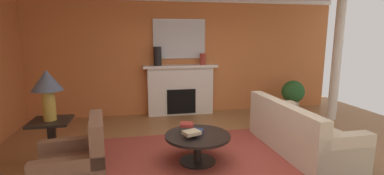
{
  "coord_description": "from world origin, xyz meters",
  "views": [
    {
      "loc": [
        -1.21,
        -3.91,
        1.94
      ],
      "look_at": [
        -0.19,
        1.04,
        1.0
      ],
      "focal_mm": 26.31,
      "sensor_mm": 36.0,
      "label": 1
    }
  ],
  "objects": [
    {
      "name": "ground_plane",
      "position": [
        0.0,
        0.0,
        0.0
      ],
      "size": [
        9.48,
        9.48,
        0.0
      ],
      "primitive_type": "plane",
      "color": "olive"
    },
    {
      "name": "wall_fireplace",
      "position": [
        0.0,
        3.02,
        1.43
      ],
      "size": [
        7.89,
        0.12,
        2.87
      ],
      "primitive_type": "cube",
      "color": "#CC723D",
      "rests_on": "ground_plane"
    },
    {
      "name": "area_rug",
      "position": [
        -0.31,
        0.06,
        0.01
      ],
      "size": [
        3.27,
        2.61,
        0.01
      ],
      "primitive_type": "cube",
      "color": "#993D33",
      "rests_on": "ground_plane"
    },
    {
      "name": "fireplace",
      "position": [
        -0.12,
        2.81,
        0.58
      ],
      "size": [
        1.8,
        0.35,
        1.23
      ],
      "color": "white",
      "rests_on": "ground_plane"
    },
    {
      "name": "mantel_mirror",
      "position": [
        -0.12,
        2.93,
        1.85
      ],
      "size": [
        1.27,
        0.04,
        0.94
      ],
      "primitive_type": "cube",
      "color": "silver"
    },
    {
      "name": "sofa",
      "position": [
        1.46,
        0.17,
        0.3
      ],
      "size": [
        0.94,
        2.12,
        0.85
      ],
      "color": "beige",
      "rests_on": "ground_plane"
    },
    {
      "name": "armchair_near_window",
      "position": [
        -1.97,
        -0.46,
        0.31
      ],
      "size": [
        0.89,
        0.89,
        0.95
      ],
      "color": "brown",
      "rests_on": "ground_plane"
    },
    {
      "name": "coffee_table",
      "position": [
        -0.31,
        0.06,
        0.34
      ],
      "size": [
        1.0,
        1.0,
        0.45
      ],
      "color": "black",
      "rests_on": "ground_plane"
    },
    {
      "name": "side_table",
      "position": [
        -2.46,
        0.44,
        0.4
      ],
      "size": [
        0.56,
        0.56,
        0.7
      ],
      "color": "black",
      "rests_on": "ground_plane"
    },
    {
      "name": "table_lamp",
      "position": [
        -2.46,
        0.44,
        1.22
      ],
      "size": [
        0.44,
        0.44,
        0.75
      ],
      "color": "#B28E38",
      "rests_on": "side_table"
    },
    {
      "name": "vase_mantel_right",
      "position": [
        0.43,
        2.76,
        1.37
      ],
      "size": [
        0.15,
        0.15,
        0.27
      ],
      "primitive_type": "cylinder",
      "color": "#9E3328",
      "rests_on": "fireplace"
    },
    {
      "name": "vase_mantel_left",
      "position": [
        -0.67,
        2.76,
        1.45
      ],
      "size": [
        0.19,
        0.19,
        0.45
      ],
      "primitive_type": "cylinder",
      "color": "black",
      "rests_on": "fireplace"
    },
    {
      "name": "book_red_cover",
      "position": [
        -0.31,
        0.14,
        0.48
      ],
      "size": [
        0.25,
        0.24,
        0.06
      ],
      "primitive_type": "cube",
      "rotation": [
        0.0,
        0.0,
        -0.38
      ],
      "color": "navy",
      "rests_on": "coffee_table"
    },
    {
      "name": "book_art_folio",
      "position": [
        -0.42,
        -0.05,
        0.53
      ],
      "size": [
        0.29,
        0.26,
        0.05
      ],
      "primitive_type": "cube",
      "rotation": [
        0.0,
        0.0,
        0.36
      ],
      "color": "tan",
      "rests_on": "coffee_table"
    },
    {
      "name": "book_small_novel",
      "position": [
        -0.45,
        0.18,
        0.58
      ],
      "size": [
        0.23,
        0.22,
        0.05
      ],
      "primitive_type": "cube",
      "rotation": [
        0.0,
        0.0,
        -0.25
      ],
      "color": "maroon",
      "rests_on": "coffee_table"
    },
    {
      "name": "potted_plant",
      "position": [
        2.66,
        2.34,
        0.49
      ],
      "size": [
        0.56,
        0.56,
        0.83
      ],
      "color": "#BCB29E",
      "rests_on": "ground_plane"
    },
    {
      "name": "column_white",
      "position": [
        3.3,
        1.68,
        1.43
      ],
      "size": [
        0.2,
        0.2,
        2.87
      ],
      "primitive_type": "cylinder",
      "color": "white",
      "rests_on": "ground_plane"
    }
  ]
}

